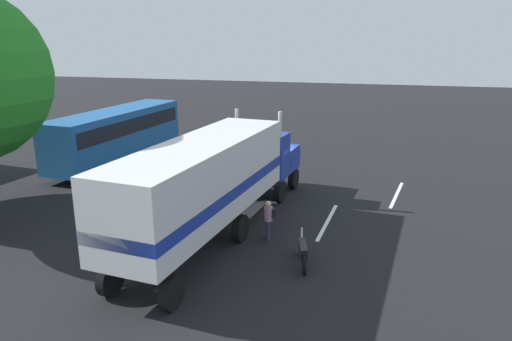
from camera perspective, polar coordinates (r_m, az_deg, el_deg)
The scene contains 7 objects.
ground_plane at distance 24.78m, azimuth 1.37°, elevation -2.68°, with size 120.00×120.00×0.00m, color black.
lane_stripe_near at distance 21.24m, azimuth 8.56°, elevation -6.09°, with size 4.40×0.16×0.01m, color silver.
lane_stripe_mid at distance 25.52m, azimuth 16.52°, elevation -2.79°, with size 4.40×0.16×0.01m, color silver.
semi_truck at distance 18.83m, azimuth -4.90°, elevation -0.74°, with size 14.35×4.13×4.50m.
person_bystander at distance 18.94m, azimuth 1.56°, elevation -5.81°, with size 0.37×0.47×1.63m.
parked_bus at distance 31.26m, azimuth -16.34°, elevation 4.52°, with size 11.19×3.54×3.40m.
motorcycle at distance 17.23m, azimuth 5.63°, elevation -9.68°, with size 2.07×0.59×1.12m.
Camera 1 is at (-22.85, -5.46, 7.91)m, focal length 33.33 mm.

